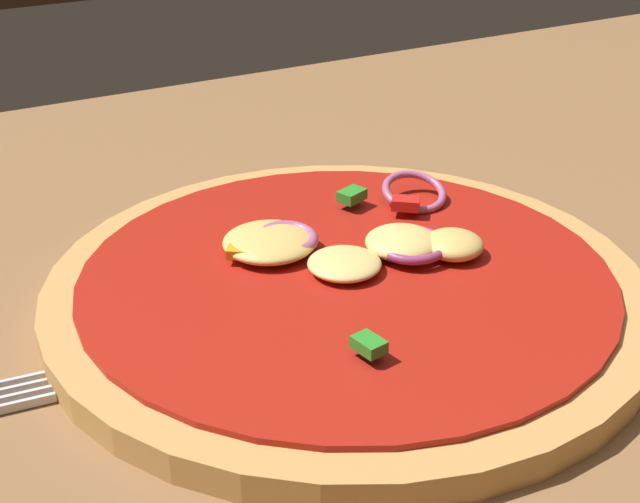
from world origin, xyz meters
name	(u,v)px	position (x,y,z in m)	size (l,w,h in m)	color
dining_table	(383,366)	(0.00, 0.00, 0.02)	(1.25, 0.80, 0.03)	brown
pizza	(341,288)	(0.00, 0.04, 0.04)	(0.29, 0.29, 0.03)	tan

